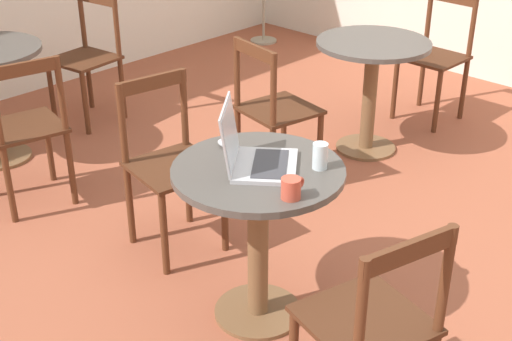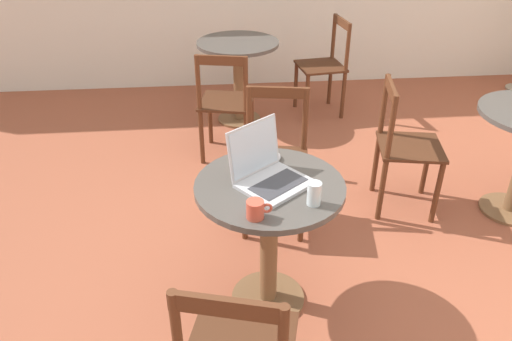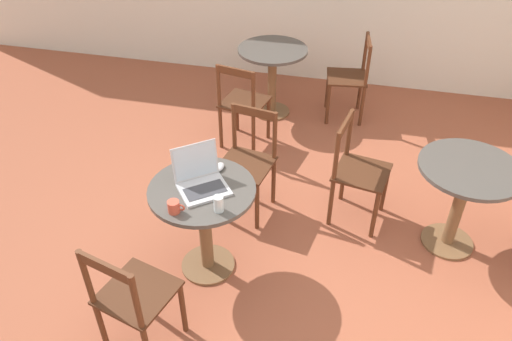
% 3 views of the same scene
% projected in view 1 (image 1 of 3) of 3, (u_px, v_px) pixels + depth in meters
% --- Properties ---
extents(ground_plane, '(16.00, 16.00, 0.00)m').
position_uv_depth(ground_plane, '(298.00, 282.00, 3.45)').
color(ground_plane, '#9E5138').
extents(cafe_table_near, '(0.72, 0.72, 0.74)m').
position_uv_depth(cafe_table_near, '(258.00, 209.00, 2.98)').
color(cafe_table_near, brown).
rests_on(cafe_table_near, ground_plane).
extents(cafe_table_mid, '(0.72, 0.72, 0.74)m').
position_uv_depth(cafe_table_mid, '(371.00, 71.00, 4.51)').
color(cafe_table_mid, brown).
rests_on(cafe_table_mid, ground_plane).
extents(chair_near_front, '(0.49, 0.49, 0.89)m').
position_uv_depth(chair_near_front, '(372.00, 329.00, 2.45)').
color(chair_near_front, '#562D19').
rests_on(chair_near_front, ground_plane).
extents(chair_near_back, '(0.46, 0.46, 0.89)m').
position_uv_depth(chair_near_back, '(170.00, 166.00, 3.55)').
color(chair_near_back, '#562D19').
rests_on(chair_near_back, ground_plane).
extents(chair_mid_right, '(0.41, 0.41, 0.89)m').
position_uv_depth(chair_mid_right, '(436.00, 58.00, 5.04)').
color(chair_mid_right, '#562D19').
rests_on(chair_mid_right, ground_plane).
extents(chair_mid_left, '(0.47, 0.47, 0.89)m').
position_uv_depth(chair_mid_left, '(273.00, 113.00, 4.15)').
color(chair_mid_left, '#562D19').
rests_on(chair_mid_left, ground_plane).
extents(chair_far_right, '(0.45, 0.45, 0.89)m').
position_uv_depth(chair_far_right, '(88.00, 59.00, 5.02)').
color(chair_far_right, '#562D19').
rests_on(chair_far_right, ground_plane).
extents(chair_far_front, '(0.47, 0.47, 0.89)m').
position_uv_depth(chair_far_front, '(27.00, 131.00, 3.92)').
color(chair_far_front, '#562D19').
rests_on(chair_far_front, ground_plane).
extents(laptop, '(0.42, 0.42, 0.27)m').
position_uv_depth(laptop, '(254.00, 155.00, 2.88)').
color(laptop, '#B7B7BC').
rests_on(laptop, cafe_table_near).
extents(mouse, '(0.06, 0.10, 0.03)m').
position_uv_depth(mouse, '(227.00, 144.00, 3.06)').
color(mouse, '#B7B7BC').
rests_on(mouse, cafe_table_near).
extents(mug, '(0.11, 0.08, 0.08)m').
position_uv_depth(mug, '(291.00, 188.00, 2.66)').
color(mug, '#C64C38').
rests_on(mug, cafe_table_near).
extents(drinking_glass, '(0.06, 0.06, 0.11)m').
position_uv_depth(drinking_glass, '(320.00, 156.00, 2.87)').
color(drinking_glass, silver).
rests_on(drinking_glass, cafe_table_near).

